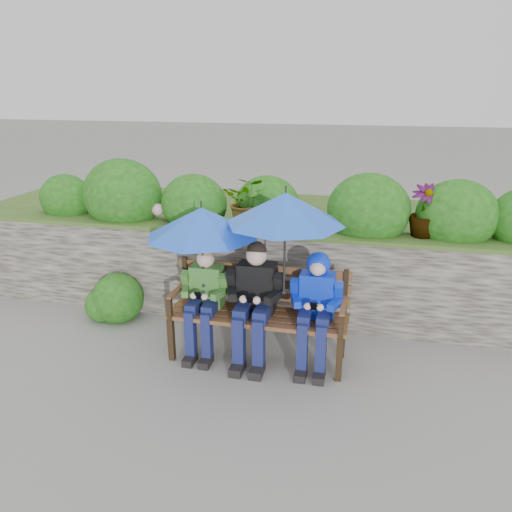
% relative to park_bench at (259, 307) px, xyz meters
% --- Properties ---
extents(ground, '(60.00, 60.00, 0.00)m').
position_rel_park_bench_xyz_m(ground, '(-0.07, 0.06, -0.50)').
color(ground, gray).
rests_on(ground, ground).
extents(garden_backdrop, '(8.00, 2.88, 1.74)m').
position_rel_park_bench_xyz_m(garden_backdrop, '(-0.08, 1.69, 0.07)').
color(garden_backdrop, '#3C3530').
rests_on(garden_backdrop, ground).
extents(park_bench, '(1.68, 0.49, 0.89)m').
position_rel_park_bench_xyz_m(park_bench, '(0.00, 0.00, 0.00)').
color(park_bench, black).
rests_on(park_bench, ground).
extents(boy_left, '(0.45, 0.52, 1.05)m').
position_rel_park_bench_xyz_m(boy_left, '(-0.52, -0.07, 0.09)').
color(boy_left, '#317029').
rests_on(boy_left, ground).
extents(boy_middle, '(0.52, 0.60, 1.14)m').
position_rel_park_bench_xyz_m(boy_middle, '(-0.03, -0.08, 0.13)').
color(boy_middle, black).
rests_on(boy_middle, ground).
extents(boy_right, '(0.47, 0.57, 1.08)m').
position_rel_park_bench_xyz_m(boy_right, '(0.54, -0.06, 0.14)').
color(boy_right, '#141BB8').
rests_on(boy_right, ground).
extents(umbrella_left, '(1.04, 1.04, 0.83)m').
position_rel_park_bench_xyz_m(umbrella_left, '(-0.52, -0.05, 0.81)').
color(umbrella_left, blue).
rests_on(umbrella_left, ground).
extents(umbrella_right, '(1.03, 1.03, 0.99)m').
position_rel_park_bench_xyz_m(umbrella_right, '(0.25, -0.11, 0.99)').
color(umbrella_right, blue).
rests_on(umbrella_right, ground).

